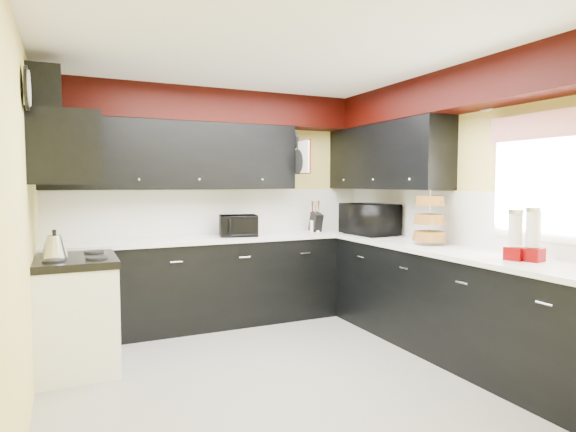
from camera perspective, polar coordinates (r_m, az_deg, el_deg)
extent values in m
plane|color=gray|center=(4.08, -0.58, -17.89)|extent=(3.60, 3.60, 0.00)
cube|color=#E0C666|center=(5.48, -8.31, 1.13)|extent=(3.60, 0.06, 2.50)
cube|color=#E0C666|center=(4.82, 19.35, 0.56)|extent=(0.06, 3.60, 2.50)
cube|color=#E0C666|center=(3.47, -28.83, -0.96)|extent=(0.06, 3.60, 2.50)
cube|color=white|center=(3.91, -0.61, 18.52)|extent=(3.60, 3.60, 0.06)
cube|color=black|center=(5.30, -7.30, -7.69)|extent=(3.60, 0.60, 0.90)
cube|color=black|center=(4.51, 19.02, -9.94)|extent=(0.60, 3.00, 0.90)
cube|color=white|center=(5.22, -7.34, -2.63)|extent=(3.62, 0.64, 0.04)
cube|color=white|center=(4.43, 19.16, -4.02)|extent=(0.64, 3.02, 0.04)
cube|color=white|center=(5.48, -8.28, 0.50)|extent=(3.60, 0.02, 0.50)
cube|color=white|center=(4.81, 19.25, -0.16)|extent=(0.02, 3.60, 0.50)
cube|color=black|center=(5.19, -13.16, 6.98)|extent=(2.60, 0.35, 0.70)
cube|color=black|center=(5.39, 11.42, 6.89)|extent=(0.35, 1.80, 0.70)
cube|color=black|center=(5.36, -7.87, 12.59)|extent=(3.60, 0.36, 0.35)
cube|color=black|center=(4.62, 19.61, 13.79)|extent=(0.36, 3.24, 0.35)
cube|color=white|center=(4.34, -23.73, -10.89)|extent=(0.60, 0.75, 0.86)
cube|color=black|center=(4.25, -23.90, -4.87)|extent=(0.62, 0.77, 0.06)
cube|color=black|center=(4.21, -24.93, 7.17)|extent=(0.50, 0.78, 0.55)
cube|color=black|center=(4.26, -26.89, 12.76)|extent=(0.24, 0.40, 0.40)
cube|color=red|center=(4.18, 27.60, 9.46)|extent=(0.04, 0.88, 0.20)
cube|color=white|center=(5.32, 1.85, 7.01)|extent=(0.03, 0.26, 0.35)
imported|color=black|center=(5.22, -5.89, -1.14)|extent=(0.46, 0.40, 0.23)
imported|color=black|center=(5.43, 9.69, -0.36)|extent=(0.46, 0.65, 0.34)
cylinder|color=white|center=(5.66, 3.26, -1.19)|extent=(0.17, 0.17, 0.14)
cube|color=black|center=(5.64, 3.33, -0.76)|extent=(0.10, 0.14, 0.22)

